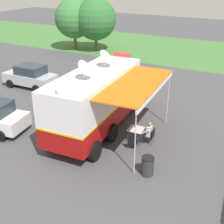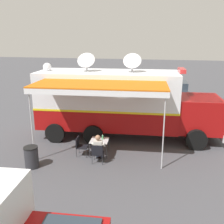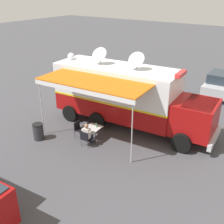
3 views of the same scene
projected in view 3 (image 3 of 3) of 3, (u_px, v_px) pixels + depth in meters
ground_plane at (116, 122)px, 16.92m from camera, size 100.00×100.00×0.00m
lot_stripe at (138, 110)px, 18.56m from camera, size 0.48×4.80×0.01m
command_truck at (127, 95)px, 15.74m from camera, size 5.43×9.65×4.53m
folding_table at (93, 128)px, 14.75m from camera, size 0.86×0.86×0.73m
water_bottle at (96, 125)px, 14.70m from camera, size 0.07×0.07×0.22m
folding_chair_at_table at (86, 137)px, 14.15m from camera, size 0.51×0.51×0.87m
folding_chair_beside_table at (79, 128)px, 15.09m from camera, size 0.51×0.51×0.87m
seated_responder at (88, 134)px, 14.24m from camera, size 0.68×0.58×1.25m
trash_bin at (38, 132)px, 14.85m from camera, size 0.57×0.57×0.91m
car_behind_truck at (126, 79)px, 21.93m from camera, size 4.44×2.53×1.76m
car_far_corner at (220, 84)px, 20.84m from camera, size 4.27×2.14×1.76m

